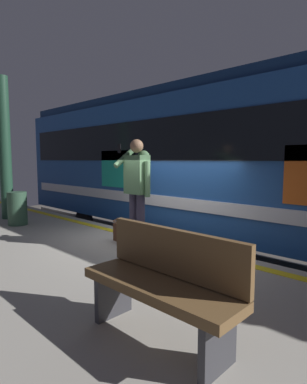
# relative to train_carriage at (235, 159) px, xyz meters

# --- Properties ---
(ground_plane) EXTENTS (25.11, 25.11, 0.00)m
(ground_plane) POSITION_rel_train_carriage_xyz_m (0.25, 2.19, -2.52)
(ground_plane) COLOR #4C4742
(platform) EXTENTS (16.74, 3.85, 1.03)m
(platform) POSITION_rel_train_carriage_xyz_m (0.25, 4.12, -2.01)
(platform) COLOR #9E998E
(platform) RESTS_ON ground
(safety_line) EXTENTS (16.41, 0.16, 0.01)m
(safety_line) POSITION_rel_train_carriage_xyz_m (0.25, 2.49, -1.49)
(safety_line) COLOR yellow
(safety_line) RESTS_ON platform
(track_rail_near) EXTENTS (21.76, 0.08, 0.16)m
(track_rail_near) POSITION_rel_train_carriage_xyz_m (0.25, 0.71, -2.44)
(track_rail_near) COLOR slate
(track_rail_near) RESTS_ON ground
(track_rail_far) EXTENTS (21.76, 0.08, 0.16)m
(track_rail_far) POSITION_rel_train_carriage_xyz_m (0.25, -0.72, -2.44)
(track_rail_far) COLOR slate
(track_rail_far) RESTS_ON ground
(train_carriage) EXTENTS (13.52, 3.07, 3.97)m
(train_carriage) POSITION_rel_train_carriage_xyz_m (0.00, 0.00, 0.00)
(train_carriage) COLOR #1E478C
(train_carriage) RESTS_ON ground
(passenger) EXTENTS (0.57, 0.55, 1.81)m
(passenger) POSITION_rel_train_carriage_xyz_m (0.14, 2.94, -0.42)
(passenger) COLOR #383347
(passenger) RESTS_ON platform
(handbag) EXTENTS (0.39, 0.35, 0.39)m
(handbag) POSITION_rel_train_carriage_xyz_m (0.57, 2.90, -1.31)
(handbag) COLOR #59331E
(handbag) RESTS_ON platform
(station_column) EXTENTS (0.29, 0.29, 3.49)m
(station_column) POSITION_rel_train_carriage_xyz_m (4.38, 3.45, 0.25)
(station_column) COLOR #1E3F2D
(station_column) RESTS_ON platform
(bench) EXTENTS (1.43, 0.44, 0.90)m
(bench) POSITION_rel_train_carriage_xyz_m (-2.00, 4.64, -1.01)
(bench) COLOR brown
(bench) RESTS_ON platform
(trash_bin) EXTENTS (0.42, 0.42, 0.75)m
(trash_bin) POSITION_rel_train_carriage_xyz_m (3.42, 3.60, -1.12)
(trash_bin) COLOR #2D4C38
(trash_bin) RESTS_ON platform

